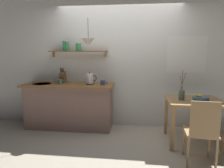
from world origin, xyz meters
TOP-DOWN VIEW (x-y plane):
  - ground_plane at (0.00, 0.00)m, footprint 14.00×14.00m
  - back_wall at (0.21, 0.65)m, footprint 6.80×0.11m
  - kitchen_counter at (-1.00, 0.32)m, footprint 1.83×0.63m
  - wall_shelf at (-0.89, 0.49)m, footprint 1.23×0.20m
  - dining_table at (1.35, -0.12)m, footprint 0.90×0.80m
  - dining_chair_near at (1.27, -0.86)m, footprint 0.45×0.44m
  - fruit_bowl at (1.44, -0.16)m, footprint 0.26×0.26m
  - twig_vase at (1.13, -0.16)m, footprint 0.10×0.10m
  - electric_kettle at (-0.55, 0.30)m, footprint 0.24×0.16m
  - knife_block at (-1.17, 0.47)m, footprint 0.10×0.19m
  - coffee_mug_by_sink at (-1.16, 0.29)m, footprint 0.12×0.08m
  - coffee_mug_spare at (-0.28, 0.27)m, footprint 0.14×0.10m
  - pendant_lamp at (-0.54, 0.16)m, footprint 0.24×0.24m

SIDE VIEW (x-z plane):
  - ground_plane at x=0.00m, z-range 0.00..0.00m
  - kitchen_counter at x=-1.00m, z-range 0.01..0.93m
  - dining_chair_near at x=1.27m, z-range 0.05..0.99m
  - dining_table at x=1.35m, z-range 0.26..1.03m
  - fruit_bowl at x=1.44m, z-range 0.76..0.86m
  - twig_vase at x=1.13m, z-range 0.61..1.11m
  - coffee_mug_by_sink at x=-1.16m, z-range 0.92..1.02m
  - coffee_mug_spare at x=-0.28m, z-range 0.92..1.02m
  - electric_kettle at x=-0.55m, z-range 0.91..1.15m
  - knife_block at x=-1.17m, z-range 0.89..1.21m
  - back_wall at x=0.21m, z-range 0.00..2.70m
  - wall_shelf at x=-0.89m, z-range 1.45..1.79m
  - pendant_lamp at x=-0.54m, z-range 1.50..2.00m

